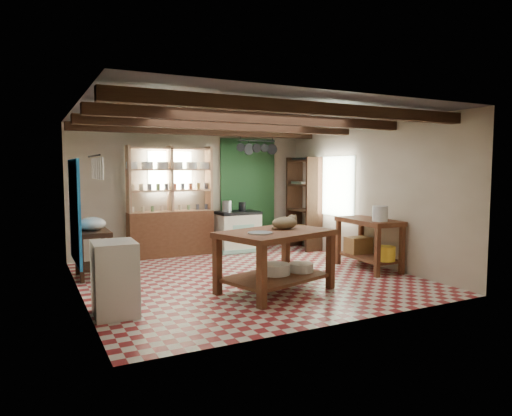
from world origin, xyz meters
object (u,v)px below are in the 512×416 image
cat (285,223)px  white_cabinet (115,278)px  work_table (275,261)px  right_counter (369,244)px  stove (238,231)px  prep_table (93,254)px

cat → white_cabinet: bearing=157.4°
work_table → right_counter: size_ratio=1.25×
stove → prep_table: stove is taller
work_table → prep_table: size_ratio=2.03×
stove → right_counter: 2.90m
prep_table → right_counter: bearing=-19.7°
stove → white_cabinet: (-3.08, -3.17, 0.02)m
work_table → right_counter: bearing=-2.8°
prep_table → stove: bearing=18.5°
work_table → right_counter: (2.17, 0.53, 0.00)m
white_cabinet → cat: (2.46, 0.17, 0.52)m
prep_table → white_cabinet: bearing=-90.8°
stove → cat: 3.11m
stove → prep_table: 3.23m
stove → white_cabinet: bearing=-133.5°
white_cabinet → right_counter: (4.40, 0.58, -0.00)m
right_counter → cat: bearing=-164.7°
stove → cat: bearing=-101.0°
prep_table → cat: bearing=-39.0°
work_table → cat: bearing=11.3°
white_cabinet → right_counter: 4.44m
stove → cat: cat is taller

